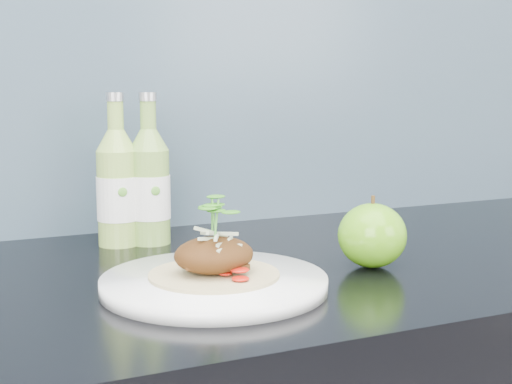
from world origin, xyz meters
The scene contains 6 objects.
subway_backsplash centered at (0.00, 1.99, 1.25)m, with size 4.00×0.02×0.70m, color #6E92AD.
dinner_plate centered at (-0.04, 1.60, 0.91)m, with size 0.28×0.28×0.02m.
pork_taco centered at (-0.04, 1.60, 0.94)m, with size 0.15×0.15×0.10m.
green_apple centered at (0.18, 1.62, 0.94)m, with size 0.11×0.11×0.09m.
cider_bottle_left centered at (-0.09, 1.88, 0.98)m, with size 0.07×0.07×0.22m.
cider_bottle_right centered at (-0.04, 1.87, 0.98)m, with size 0.07×0.07×0.22m.
Camera 1 is at (-0.33, 0.87, 1.13)m, focal length 50.00 mm.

